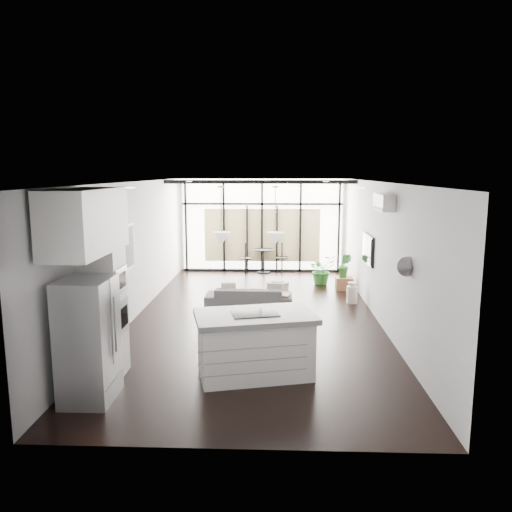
# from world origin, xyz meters

# --- Properties ---
(floor) EXTENTS (5.00, 10.00, 0.00)m
(floor) POSITION_xyz_m (0.00, 0.00, 0.00)
(floor) COLOR black
(floor) RESTS_ON ground
(ceiling) EXTENTS (5.00, 10.00, 0.00)m
(ceiling) POSITION_xyz_m (0.00, 0.00, 2.80)
(ceiling) COLOR silver
(ceiling) RESTS_ON ground
(wall_left) EXTENTS (0.02, 10.00, 2.80)m
(wall_left) POSITION_xyz_m (-2.50, 0.00, 1.40)
(wall_left) COLOR silver
(wall_left) RESTS_ON ground
(wall_right) EXTENTS (0.02, 10.00, 2.80)m
(wall_right) POSITION_xyz_m (2.50, 0.00, 1.40)
(wall_right) COLOR silver
(wall_right) RESTS_ON ground
(wall_back) EXTENTS (5.00, 0.02, 2.80)m
(wall_back) POSITION_xyz_m (0.00, 5.00, 1.40)
(wall_back) COLOR silver
(wall_back) RESTS_ON ground
(wall_front) EXTENTS (5.00, 0.02, 2.80)m
(wall_front) POSITION_xyz_m (0.00, -5.00, 1.40)
(wall_front) COLOR silver
(wall_front) RESTS_ON ground
(glazing) EXTENTS (5.00, 0.20, 2.80)m
(glazing) POSITION_xyz_m (0.00, 4.88, 1.40)
(glazing) COLOR black
(glazing) RESTS_ON ground
(skylight) EXTENTS (4.70, 1.90, 0.06)m
(skylight) POSITION_xyz_m (0.00, 4.00, 2.77)
(skylight) COLOR silver
(skylight) RESTS_ON ceiling
(neighbour_building) EXTENTS (3.50, 0.02, 1.60)m
(neighbour_building) POSITION_xyz_m (0.00, 4.95, 1.10)
(neighbour_building) COLOR #D3C786
(neighbour_building) RESTS_ON ground
(island) EXTENTS (1.93, 1.41, 0.95)m
(island) POSITION_xyz_m (0.11, -2.97, 0.47)
(island) COLOR white
(island) RESTS_ON floor
(cooktop) EXTENTS (0.76, 0.60, 0.01)m
(cooktop) POSITION_xyz_m (0.11, -2.97, 0.95)
(cooktop) COLOR black
(cooktop) RESTS_ON island
(fridge) EXTENTS (0.63, 0.79, 1.64)m
(fridge) POSITION_xyz_m (-2.04, -3.85, 0.82)
(fridge) COLOR #939398
(fridge) RESTS_ON floor
(appliance_column) EXTENTS (0.57, 0.60, 2.21)m
(appliance_column) POSITION_xyz_m (-2.11, -3.05, 1.10)
(appliance_column) COLOR white
(appliance_column) RESTS_ON floor
(upper_cabinets) EXTENTS (0.62, 1.75, 0.86)m
(upper_cabinets) POSITION_xyz_m (-2.12, -3.50, 2.35)
(upper_cabinets) COLOR white
(upper_cabinets) RESTS_ON wall_left
(pendant_left) EXTENTS (0.26, 0.26, 0.18)m
(pendant_left) POSITION_xyz_m (-0.40, -2.65, 2.02)
(pendant_left) COLOR silver
(pendant_left) RESTS_ON ceiling
(pendant_right) EXTENTS (0.26, 0.26, 0.18)m
(pendant_right) POSITION_xyz_m (0.40, -2.65, 2.02)
(pendant_right) COLOR silver
(pendant_right) RESTS_ON ceiling
(sofa) EXTENTS (1.87, 0.58, 0.73)m
(sofa) POSITION_xyz_m (-0.16, 0.48, 0.36)
(sofa) COLOR #4D4D4F
(sofa) RESTS_ON floor
(console_bench) EXTENTS (1.38, 0.53, 0.43)m
(console_bench) POSITION_xyz_m (0.04, 0.37, 0.22)
(console_bench) COLOR brown
(console_bench) RESTS_ON floor
(pouf) EXTENTS (0.54, 0.54, 0.42)m
(pouf) POSITION_xyz_m (0.47, 1.56, 0.21)
(pouf) COLOR silver
(pouf) RESTS_ON floor
(crate) EXTENTS (0.43, 0.43, 0.32)m
(crate) POSITION_xyz_m (2.18, 2.59, 0.16)
(crate) COLOR brown
(crate) RESTS_ON floor
(plant_tall) EXTENTS (1.01, 1.04, 0.62)m
(plant_tall) POSITION_xyz_m (1.65, 3.19, 0.31)
(plant_tall) COLOR #286C26
(plant_tall) RESTS_ON floor
(plant_crate) EXTENTS (0.48, 0.69, 0.28)m
(plant_crate) POSITION_xyz_m (2.18, 2.59, 0.46)
(plant_crate) COLOR #286C26
(plant_crate) RESTS_ON crate
(milk_can) EXTENTS (0.25, 0.25, 0.49)m
(milk_can) POSITION_xyz_m (2.18, 1.26, 0.25)
(milk_can) COLOR beige
(milk_can) RESTS_ON floor
(bistro_set) EXTENTS (1.39, 0.68, 0.64)m
(bistro_set) POSITION_xyz_m (0.06, 4.70, 0.32)
(bistro_set) COLOR black
(bistro_set) RESTS_ON floor
(tv) EXTENTS (0.05, 1.10, 0.65)m
(tv) POSITION_xyz_m (2.46, 1.00, 1.30)
(tv) COLOR black
(tv) RESTS_ON wall_right
(ac_unit) EXTENTS (0.22, 0.90, 0.30)m
(ac_unit) POSITION_xyz_m (2.38, -0.80, 2.45)
(ac_unit) COLOR white
(ac_unit) RESTS_ON wall_right
(framed_art) EXTENTS (0.04, 0.70, 0.90)m
(framed_art) POSITION_xyz_m (-2.47, -0.50, 1.55)
(framed_art) COLOR black
(framed_art) RESTS_ON wall_left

